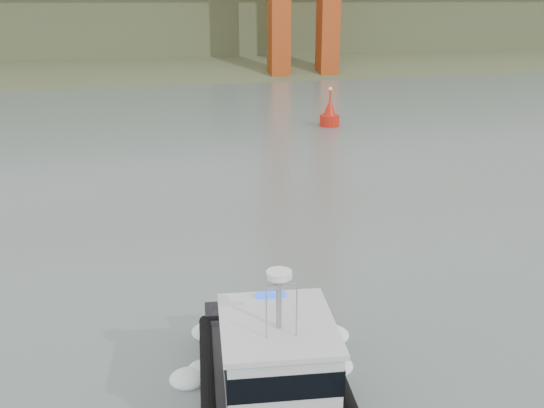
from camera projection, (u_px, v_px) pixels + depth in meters
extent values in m
plane|color=#51605D|center=(371.00, 341.00, 22.03)|extent=(400.00, 400.00, 0.00)
cube|color=#354225|center=(153.00, 70.00, 106.04)|extent=(500.00, 44.72, 16.25)
cube|color=#354225|center=(140.00, 28.00, 129.68)|extent=(500.00, 70.00, 18.00)
cube|color=#354225|center=(132.00, 3.00, 150.91)|extent=(500.00, 60.00, 16.00)
cube|color=silver|center=(277.00, 362.00, 16.98)|extent=(3.44, 3.93, 2.26)
cube|color=black|center=(277.00, 350.00, 16.85)|extent=(3.50, 4.00, 0.74)
cube|color=silver|center=(277.00, 324.00, 16.60)|extent=(3.66, 4.16, 0.16)
cylinder|color=gray|center=(279.00, 303.00, 16.06)|extent=(0.16, 0.16, 1.77)
cylinder|color=white|center=(279.00, 274.00, 15.79)|extent=(0.69, 0.69, 0.18)
cylinder|color=red|center=(329.00, 122.00, 59.30)|extent=(1.93, 1.93, 1.29)
cone|color=red|center=(330.00, 109.00, 58.89)|extent=(1.50, 1.50, 1.93)
cylinder|color=red|center=(330.00, 95.00, 58.47)|extent=(0.17, 0.17, 1.07)
sphere|color=#E5D87F|center=(330.00, 89.00, 58.27)|extent=(0.32, 0.32, 0.32)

